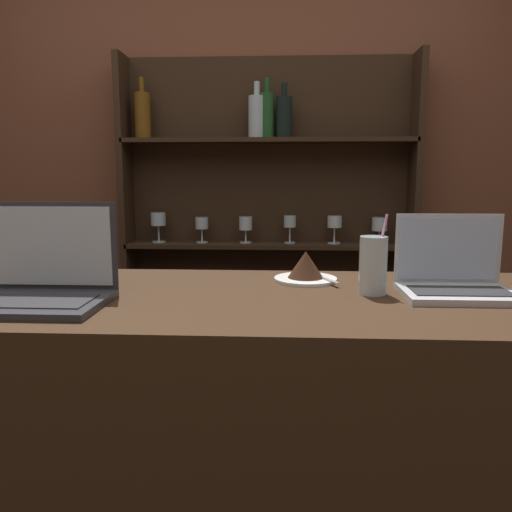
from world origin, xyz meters
TOP-DOWN VIEW (x-y plane):
  - bar_counter at (0.00, 0.35)m, footprint 2.19×0.70m
  - back_wall at (0.00, 1.54)m, footprint 7.00×0.06m
  - back_shelf at (0.13, 1.46)m, footprint 1.39×0.18m
  - laptop_near at (-0.40, 0.24)m, footprint 0.35×0.25m
  - laptop_far at (0.67, 0.39)m, footprint 0.29×0.21m
  - cake_plate at (0.28, 0.54)m, footprint 0.19×0.19m
  - water_glass at (0.45, 0.38)m, footprint 0.07×0.07m

SIDE VIEW (x-z plane):
  - bar_counter at x=0.00m, z-range 0.00..1.09m
  - back_shelf at x=0.13m, z-range 0.06..2.01m
  - cake_plate at x=0.28m, z-range 1.08..1.17m
  - laptop_far at x=0.67m, z-range 1.03..1.24m
  - laptop_near at x=-0.40m, z-range 1.02..1.27m
  - water_glass at x=0.45m, z-range 1.06..1.28m
  - back_wall at x=0.00m, z-range 0.00..2.70m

